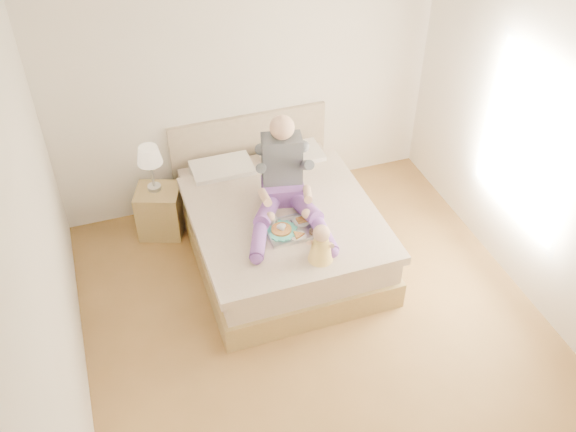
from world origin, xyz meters
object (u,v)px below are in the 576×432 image
object	(u,v)px
tray	(291,227)
baby	(321,245)
nightstand	(160,211)
adult	(284,184)
bed	(278,224)

from	to	relation	value
tray	baby	world-z (taller)	baby
nightstand	baby	size ratio (longest dim) A/B	1.47
nightstand	baby	world-z (taller)	baby
nightstand	tray	distance (m)	1.56
adult	tray	xyz separation A→B (m)	(-0.05, -0.33, -0.24)
tray	baby	xyz separation A→B (m)	(0.12, -0.43, 0.12)
bed	tray	world-z (taller)	bed
nightstand	tray	world-z (taller)	tray
tray	baby	size ratio (longest dim) A/B	1.30
tray	nightstand	bearing A→B (deg)	132.73
adult	tray	bearing A→B (deg)	-86.25
adult	tray	world-z (taller)	adult
adult	baby	xyz separation A→B (m)	(0.07, -0.76, -0.12)
adult	tray	size ratio (longest dim) A/B	2.47
nightstand	bed	bearing A→B (deg)	-11.32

